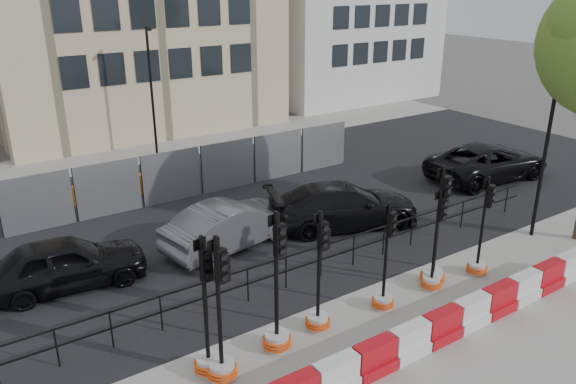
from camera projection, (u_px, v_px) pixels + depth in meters
ground at (347, 295)px, 15.20m from camera, size 120.00×120.00×0.00m
sidewalk_near at (431, 352)px, 12.87m from camera, size 40.00×6.00×0.02m
road at (226, 211)px, 20.62m from camera, size 40.00×14.00×0.03m
sidewalk_far at (140, 152)px, 27.60m from camera, size 40.00×4.00×0.02m
kerb_railing at (321, 255)px, 15.88m from camera, size 18.00×0.04×1.00m
heras_fencing at (192, 173)px, 22.55m from camera, size 14.33×1.72×2.00m
lamp_post_far at (152, 89)px, 25.92m from camera, size 0.12×0.56×6.00m
lamp_post_near at (548, 142)px, 17.54m from camera, size 0.12×0.56×6.00m
barrier_row at (426, 335)px, 12.90m from camera, size 12.55×0.50×0.80m
traffic_signal_a at (208, 346)px, 11.98m from camera, size 0.65×0.65×3.29m
traffic_signal_b at (222, 347)px, 11.76m from camera, size 0.67×0.67×3.38m
traffic_signal_c at (277, 323)px, 12.74m from camera, size 0.68×0.68×3.46m
traffic_signal_d at (319, 302)px, 13.48m from camera, size 0.62×0.62×3.13m
traffic_signal_e at (384, 288)px, 14.38m from camera, size 0.58×0.58×2.96m
traffic_signal_f at (435, 257)px, 15.45m from camera, size 0.69×0.69×3.50m
traffic_signal_g at (433, 269)px, 15.28m from camera, size 0.58×0.58×2.94m
traffic_signal_h at (479, 255)px, 16.04m from camera, size 0.59×0.59×3.00m
car_a at (65, 263)px, 15.35m from camera, size 2.62×4.66×1.47m
car_b at (231, 225)px, 17.70m from camera, size 3.31×5.12×1.49m
car_c at (343, 205)px, 19.17m from camera, size 5.30×6.53×1.52m
car_d at (488, 162)px, 23.67m from camera, size 3.41×5.91×1.53m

